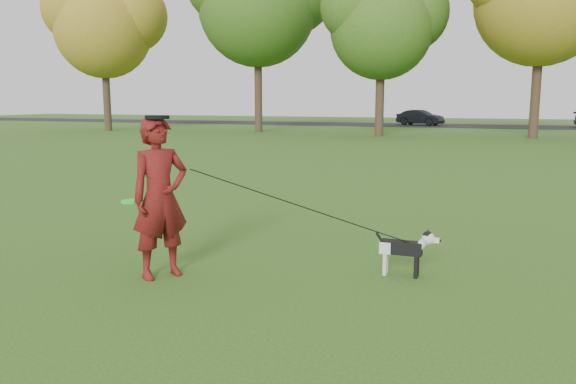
% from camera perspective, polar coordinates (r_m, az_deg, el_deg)
% --- Properties ---
extents(ground, '(120.00, 120.00, 0.00)m').
position_cam_1_polar(ground, '(6.62, -0.45, -8.30)').
color(ground, '#285116').
rests_on(ground, ground).
extents(road, '(120.00, 7.00, 0.02)m').
position_cam_1_polar(road, '(45.99, 17.73, 6.40)').
color(road, black).
rests_on(road, ground).
extents(man, '(0.73, 0.80, 1.83)m').
position_cam_1_polar(man, '(6.48, -12.86, -0.59)').
color(man, '#530B11').
rests_on(man, ground).
extents(dog, '(0.74, 0.15, 0.57)m').
position_cam_1_polar(dog, '(6.58, 11.94, -5.48)').
color(dog, black).
rests_on(dog, ground).
extents(car_mid, '(3.89, 2.42, 1.21)m').
position_cam_1_polar(car_mid, '(46.29, 13.27, 7.38)').
color(car_mid, black).
rests_on(car_mid, road).
extents(man_held_items, '(3.18, 1.16, 1.46)m').
position_cam_1_polar(man_held_items, '(6.22, 1.78, -1.61)').
color(man_held_items, '#20FF2C').
rests_on(man_held_items, ground).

